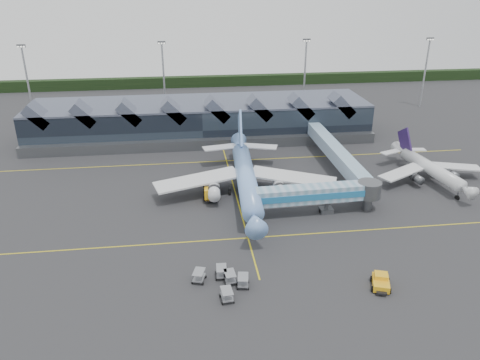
{
  "coord_description": "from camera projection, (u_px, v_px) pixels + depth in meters",
  "views": [
    {
      "loc": [
        -10.09,
        -75.71,
        40.94
      ],
      "look_at": [
        0.31,
        5.07,
        5.0
      ],
      "focal_mm": 35.0,
      "sensor_mm": 36.0,
      "label": 1
    }
  ],
  "objects": [
    {
      "name": "ground",
      "position": [
        242.0,
        216.0,
        86.4
      ],
      "size": [
        260.0,
        260.0,
        0.0
      ],
      "primitive_type": "plane",
      "color": "#2B2B2E",
      "rests_on": "ground"
    },
    {
      "name": "taxi_stripes",
      "position": [
        235.0,
        193.0,
        95.48
      ],
      "size": [
        120.0,
        60.0,
        0.01
      ],
      "color": "gold",
      "rests_on": "ground"
    },
    {
      "name": "baggage_carts",
      "position": [
        224.0,
        280.0,
        66.81
      ],
      "size": [
        8.26,
        7.9,
        1.65
      ],
      "rotation": [
        0.0,
        0.0,
        -0.15
      ],
      "color": "#95979D",
      "rests_on": "ground"
    },
    {
      "name": "fuel_truck",
      "position": [
        210.0,
        186.0,
        94.28
      ],
      "size": [
        3.24,
        9.72,
        3.24
      ],
      "rotation": [
        0.0,
        0.0,
        -0.06
      ],
      "color": "black",
      "rests_on": "ground"
    },
    {
      "name": "tree_line_far",
      "position": [
        206.0,
        81.0,
        185.41
      ],
      "size": [
        260.0,
        4.0,
        4.0
      ],
      "primitive_type": "cube",
      "color": "black",
      "rests_on": "ground"
    },
    {
      "name": "terminal",
      "position": [
        201.0,
        119.0,
        126.81
      ],
      "size": [
        90.0,
        22.25,
        12.52
      ],
      "color": "black",
      "rests_on": "ground"
    },
    {
      "name": "main_airliner",
      "position": [
        246.0,
        175.0,
        93.53
      ],
      "size": [
        37.2,
        42.84,
        13.76
      ],
      "rotation": [
        0.0,
        0.0,
        -0.06
      ],
      "color": "#75A0EC",
      "rests_on": "ground"
    },
    {
      "name": "jet_bridge",
      "position": [
        322.0,
        194.0,
        85.87
      ],
      "size": [
        25.87,
        4.76,
        5.73
      ],
      "rotation": [
        0.0,
        0.0,
        0.04
      ],
      "color": "#6D9CB5",
      "rests_on": "ground"
    },
    {
      "name": "light_masts",
      "position": [
        284.0,
        77.0,
        140.8
      ],
      "size": [
        132.4,
        42.56,
        22.45
      ],
      "color": "#9A9DA3",
      "rests_on": "ground"
    },
    {
      "name": "regional_jet",
      "position": [
        429.0,
        167.0,
        100.38
      ],
      "size": [
        24.36,
        26.77,
        9.19
      ],
      "rotation": [
        0.0,
        0.0,
        0.13
      ],
      "color": "silver",
      "rests_on": "ground"
    },
    {
      "name": "pushback_tug",
      "position": [
        381.0,
        282.0,
        66.46
      ],
      "size": [
        3.56,
        4.55,
        1.84
      ],
      "rotation": [
        0.0,
        0.0,
        -0.33
      ],
      "color": "#EFAB16",
      "rests_on": "ground"
    }
  ]
}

